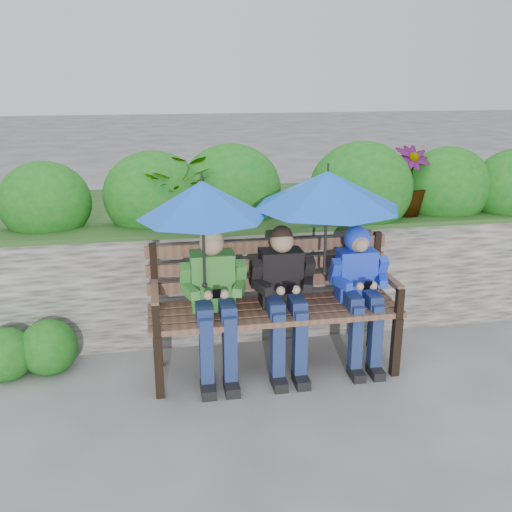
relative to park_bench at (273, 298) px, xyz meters
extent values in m
plane|color=#555555|center=(-0.14, -0.11, -0.59)|extent=(60.00, 60.00, 0.00)
cube|color=#45433E|center=(-0.14, 0.64, -0.09)|extent=(8.00, 0.40, 1.00)
cube|color=#1B3E14|center=(-0.14, 0.64, 0.42)|extent=(8.00, 0.42, 0.04)
cube|color=#1B3E14|center=(-0.14, 1.84, -0.11)|extent=(8.00, 2.00, 0.96)
ellipsoid|color=#0F5C16|center=(-1.81, 0.92, 0.64)|extent=(0.78, 0.63, 0.71)
ellipsoid|color=#0F5C16|center=(-0.89, 0.92, 0.67)|extent=(0.87, 0.70, 0.79)
ellipsoid|color=#0F5C16|center=(-0.19, 0.98, 0.69)|extent=(0.93, 0.74, 0.83)
ellipsoid|color=#0F5C16|center=(0.97, 0.75, 0.70)|extent=(0.96, 0.77, 0.86)
ellipsoid|color=#0F5C16|center=(1.86, 0.84, 0.66)|extent=(0.85, 0.68, 0.77)
sphere|color=pink|center=(-1.96, 0.74, 0.56)|extent=(0.14, 0.14, 0.14)
sphere|color=pink|center=(0.29, 0.74, 0.56)|extent=(0.14, 0.14, 0.14)
imported|color=#0F5C16|center=(-0.68, 0.74, 0.75)|extent=(0.56, 0.48, 0.62)
imported|color=#0F5C16|center=(1.42, 0.74, 0.75)|extent=(0.35, 0.35, 0.63)
sphere|color=#0F5C16|center=(-1.79, 0.24, -0.40)|extent=(0.45, 0.45, 0.45)
sphere|color=#0F5C16|center=(-2.10, 0.19, -0.41)|extent=(0.43, 0.43, 0.43)
cube|color=black|center=(-0.92, -0.34, -0.34)|extent=(0.07, 0.07, 0.49)
cube|color=black|center=(-0.92, 0.15, -0.34)|extent=(0.07, 0.07, 0.49)
cube|color=black|center=(0.92, -0.34, -0.34)|extent=(0.07, 0.07, 0.49)
cube|color=black|center=(0.92, 0.15, -0.34)|extent=(0.07, 0.07, 0.49)
cube|color=brown|center=(0.00, -0.30, -0.08)|extent=(1.97, 0.11, 0.04)
cube|color=brown|center=(0.00, -0.16, -0.08)|extent=(1.97, 0.11, 0.04)
cube|color=brown|center=(0.00, -0.02, -0.08)|extent=(1.97, 0.11, 0.04)
cube|color=brown|center=(0.00, 0.13, -0.08)|extent=(1.97, 0.11, 0.04)
cube|color=black|center=(-0.92, 0.18, 0.17)|extent=(0.05, 0.05, 0.55)
cube|color=brown|center=(-0.92, -0.09, 0.14)|extent=(0.05, 0.51, 0.04)
cube|color=black|center=(-0.92, -0.34, 0.02)|extent=(0.05, 0.05, 0.24)
cube|color=black|center=(0.92, 0.18, 0.17)|extent=(0.05, 0.05, 0.55)
cube|color=brown|center=(0.92, -0.09, 0.14)|extent=(0.05, 0.51, 0.04)
cube|color=black|center=(0.92, -0.34, 0.02)|extent=(0.05, 0.05, 0.24)
cube|color=brown|center=(0.00, 0.19, 0.07)|extent=(1.97, 0.04, 0.10)
cube|color=brown|center=(0.00, 0.19, 0.22)|extent=(1.97, 0.04, 0.10)
cube|color=brown|center=(0.00, 0.19, 0.37)|extent=(1.97, 0.04, 0.10)
cube|color=#347423|center=(-0.48, 0.01, 0.17)|extent=(0.33, 0.20, 0.45)
sphere|color=tan|center=(-0.48, -0.01, 0.48)|extent=(0.19, 0.19, 0.19)
sphere|color=tan|center=(-0.48, 0.00, 0.51)|extent=(0.18, 0.18, 0.18)
cube|color=navy|center=(-0.57, -0.15, 0.00)|extent=(0.12, 0.31, 0.12)
cube|color=navy|center=(-0.57, -0.31, -0.29)|extent=(0.10, 0.11, 0.60)
cube|color=black|center=(-0.57, -0.37, -0.55)|extent=(0.11, 0.22, 0.08)
cube|color=navy|center=(-0.39, -0.15, 0.00)|extent=(0.12, 0.31, 0.12)
cube|color=navy|center=(-0.39, -0.31, -0.29)|extent=(0.10, 0.11, 0.60)
cube|color=black|center=(-0.39, -0.37, -0.55)|extent=(0.11, 0.22, 0.08)
cube|color=#347423|center=(-0.69, -0.04, 0.23)|extent=(0.08, 0.18, 0.25)
cube|color=#347423|center=(-0.66, -0.17, 0.16)|extent=(0.13, 0.21, 0.07)
sphere|color=tan|center=(-0.54, -0.26, 0.16)|extent=(0.07, 0.07, 0.07)
cube|color=#347423|center=(-0.27, -0.04, 0.23)|extent=(0.08, 0.18, 0.25)
cube|color=#347423|center=(-0.30, -0.17, 0.16)|extent=(0.13, 0.21, 0.07)
sphere|color=tan|center=(-0.42, -0.26, 0.16)|extent=(0.07, 0.07, 0.07)
cube|color=black|center=(-0.48, -0.27, 0.17)|extent=(0.06, 0.07, 0.09)
cube|color=black|center=(0.06, 0.01, 0.17)|extent=(0.33, 0.19, 0.44)
sphere|color=tan|center=(0.06, -0.01, 0.47)|extent=(0.18, 0.18, 0.18)
sphere|color=black|center=(0.06, 0.00, 0.50)|extent=(0.17, 0.17, 0.17)
cube|color=navy|center=(-0.02, -0.15, 0.00)|extent=(0.12, 0.31, 0.12)
cube|color=navy|center=(-0.02, -0.30, -0.29)|extent=(0.10, 0.11, 0.59)
cube|color=black|center=(-0.02, -0.36, -0.55)|extent=(0.11, 0.21, 0.08)
cube|color=navy|center=(0.15, -0.15, 0.00)|extent=(0.12, 0.31, 0.12)
cube|color=navy|center=(0.15, -0.30, -0.29)|extent=(0.10, 0.11, 0.59)
cube|color=black|center=(0.15, -0.36, -0.55)|extent=(0.11, 0.21, 0.08)
cube|color=black|center=(-0.14, -0.04, 0.22)|extent=(0.08, 0.18, 0.25)
cube|color=black|center=(-0.11, -0.17, 0.16)|extent=(0.12, 0.20, 0.07)
sphere|color=tan|center=(0.01, -0.25, 0.16)|extent=(0.07, 0.07, 0.07)
cube|color=black|center=(0.27, -0.04, 0.22)|extent=(0.08, 0.18, 0.25)
cube|color=black|center=(0.24, -0.17, 0.16)|extent=(0.12, 0.20, 0.07)
sphere|color=tan|center=(0.12, -0.25, 0.16)|extent=(0.07, 0.07, 0.07)
cube|color=black|center=(0.06, -0.26, 0.17)|extent=(0.06, 0.07, 0.09)
cube|color=blue|center=(0.69, 0.01, 0.15)|extent=(0.30, 0.18, 0.41)
sphere|color=tan|center=(0.69, -0.01, 0.43)|extent=(0.17, 0.17, 0.17)
sphere|color=blue|center=(0.69, 0.02, 0.44)|extent=(0.21, 0.21, 0.21)
sphere|color=tan|center=(0.69, -0.05, 0.42)|extent=(0.13, 0.13, 0.13)
cube|color=navy|center=(0.61, -0.14, 0.00)|extent=(0.11, 0.29, 0.11)
cube|color=navy|center=(0.61, -0.28, -0.30)|extent=(0.09, 0.10, 0.59)
cube|color=black|center=(0.61, -0.33, -0.56)|extent=(0.10, 0.20, 0.07)
cube|color=navy|center=(0.77, -0.14, 0.00)|extent=(0.11, 0.29, 0.11)
cube|color=navy|center=(0.77, -0.28, -0.30)|extent=(0.09, 0.10, 0.59)
cube|color=black|center=(0.77, -0.33, -0.56)|extent=(0.10, 0.20, 0.07)
cube|color=blue|center=(0.49, -0.04, 0.21)|extent=(0.07, 0.16, 0.23)
cube|color=blue|center=(0.52, -0.15, 0.14)|extent=(0.12, 0.19, 0.06)
sphere|color=tan|center=(0.63, -0.23, 0.14)|extent=(0.06, 0.06, 0.06)
cube|color=blue|center=(0.88, -0.04, 0.21)|extent=(0.07, 0.16, 0.23)
cube|color=blue|center=(0.85, -0.15, 0.14)|extent=(0.12, 0.19, 0.06)
sphere|color=tan|center=(0.74, -0.23, 0.14)|extent=(0.06, 0.06, 0.06)
cube|color=black|center=(0.69, -0.24, 0.15)|extent=(0.06, 0.07, 0.09)
cone|color=blue|center=(-0.55, -0.11, 0.84)|extent=(0.95, 0.95, 0.27)
cylinder|color=black|center=(-0.55, -0.11, 1.01)|extent=(0.02, 0.02, 0.06)
cylinder|color=black|center=(-0.55, -0.11, 0.51)|extent=(0.02, 0.02, 0.66)
sphere|color=black|center=(-0.55, -0.11, 0.19)|extent=(0.04, 0.04, 0.04)
cone|color=blue|center=(0.40, -0.06, 0.87)|extent=(1.13, 1.13, 0.28)
cylinder|color=black|center=(0.40, -0.06, 1.04)|extent=(0.02, 0.02, 0.06)
cylinder|color=black|center=(0.40, -0.06, 0.54)|extent=(0.02, 0.02, 0.67)
sphere|color=black|center=(0.40, -0.06, 0.21)|extent=(0.04, 0.04, 0.04)
camera|label=1|loc=(-0.88, -4.11, 1.71)|focal=40.00mm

